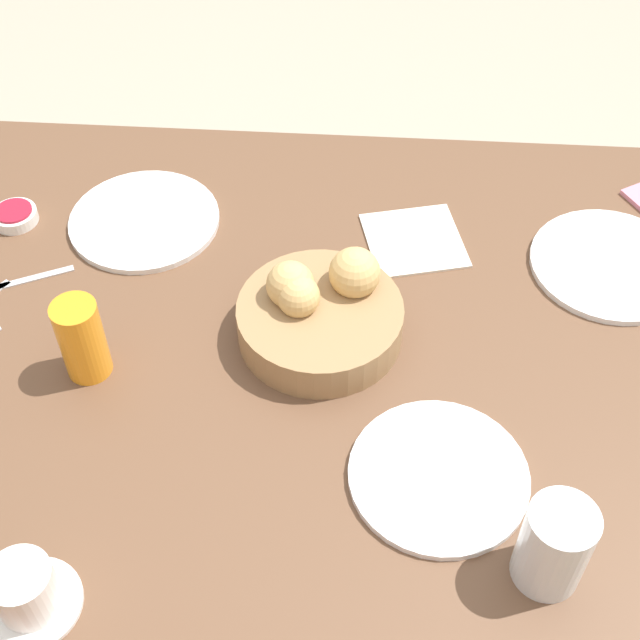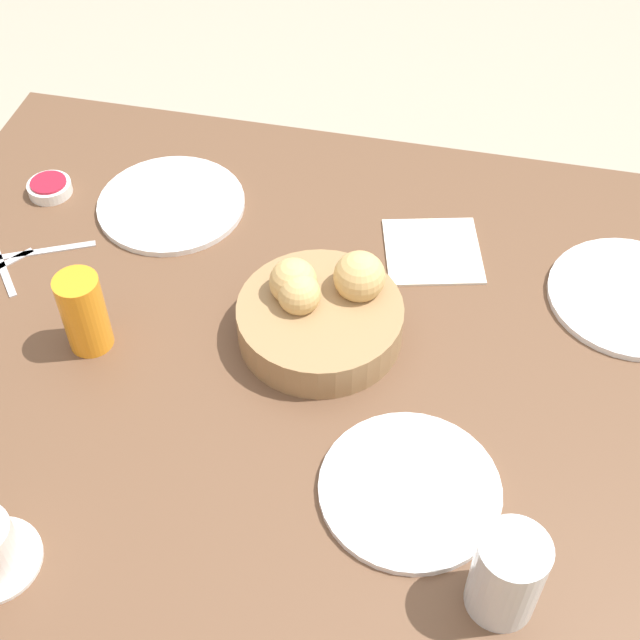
% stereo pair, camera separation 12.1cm
% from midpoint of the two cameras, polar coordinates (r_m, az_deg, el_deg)
% --- Properties ---
extents(ground_plane, '(10.00, 10.00, 0.00)m').
position_cam_midpoint_polar(ground_plane, '(1.82, 0.31, -16.83)').
color(ground_plane, '#A89E89').
extents(dining_table, '(1.44, 0.98, 0.72)m').
position_cam_midpoint_polar(dining_table, '(1.28, 0.43, -4.71)').
color(dining_table, brown).
rests_on(dining_table, ground_plane).
extents(bread_basket, '(0.23, 0.23, 0.11)m').
position_cam_midpoint_polar(bread_basket, '(1.21, -2.86, 0.33)').
color(bread_basket, '#99754C').
rests_on(bread_basket, dining_table).
extents(plate_near_left, '(0.24, 0.24, 0.01)m').
position_cam_midpoint_polar(plate_near_left, '(1.37, 15.73, 3.30)').
color(plate_near_left, white).
rests_on(plate_near_left, dining_table).
extents(plate_near_right, '(0.23, 0.23, 0.01)m').
position_cam_midpoint_polar(plate_near_right, '(1.43, -13.58, 6.11)').
color(plate_near_right, white).
rests_on(plate_near_right, dining_table).
extents(plate_far_center, '(0.22, 0.22, 0.01)m').
position_cam_midpoint_polar(plate_far_center, '(1.10, 4.43, -10.11)').
color(plate_far_center, white).
rests_on(plate_far_center, dining_table).
extents(juice_glass, '(0.06, 0.06, 0.12)m').
position_cam_midpoint_polar(juice_glass, '(1.21, -17.81, -1.35)').
color(juice_glass, orange).
rests_on(juice_glass, dining_table).
extents(water_tumbler, '(0.08, 0.08, 0.12)m').
position_cam_midpoint_polar(water_tumbler, '(1.00, 11.35, -14.22)').
color(water_tumbler, silver).
rests_on(water_tumbler, dining_table).
extents(coffee_cup, '(0.11, 0.11, 0.07)m').
position_cam_midpoint_polar(coffee_cup, '(1.06, -21.57, -16.08)').
color(coffee_cup, white).
rests_on(coffee_cup, dining_table).
extents(jam_bowl_berry, '(0.07, 0.07, 0.02)m').
position_cam_midpoint_polar(jam_bowl_berry, '(1.49, -21.20, 6.13)').
color(jam_bowl_berry, white).
rests_on(jam_bowl_berry, dining_table).
extents(fork_silver, '(0.17, 0.09, 0.00)m').
position_cam_midpoint_polar(fork_silver, '(1.40, -21.51, 2.04)').
color(fork_silver, '#B7B7BC').
rests_on(fork_silver, dining_table).
extents(napkin, '(0.17, 0.17, 0.00)m').
position_cam_midpoint_polar(napkin, '(1.37, 3.52, 4.98)').
color(napkin, silver).
rests_on(napkin, dining_table).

